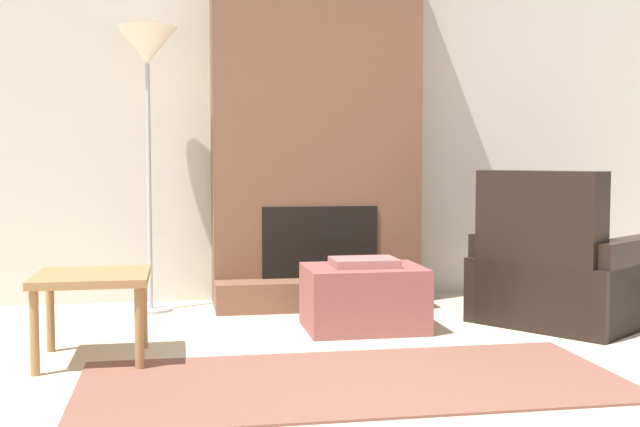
% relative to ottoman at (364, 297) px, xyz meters
% --- Properties ---
extents(wall_back, '(6.83, 0.06, 2.60)m').
position_rel_ottoman_xyz_m(wall_back, '(-0.12, 1.22, 1.10)').
color(wall_back, beige).
rests_on(wall_back, ground_plane).
extents(fireplace, '(1.48, 0.63, 2.60)m').
position_rel_ottoman_xyz_m(fireplace, '(-0.12, 0.98, 1.03)').
color(fireplace, brown).
rests_on(fireplace, ground_plane).
extents(ottoman, '(0.71, 0.54, 0.43)m').
position_rel_ottoman_xyz_m(ottoman, '(0.00, 0.00, 0.00)').
color(ottoman, '#8C4C47').
rests_on(ottoman, ground_plane).
extents(armchair, '(1.26, 1.28, 0.96)m').
position_rel_ottoman_xyz_m(armchair, '(1.24, -0.06, 0.09)').
color(armchair, black).
rests_on(armchair, ground_plane).
extents(side_table, '(0.57, 0.57, 0.45)m').
position_rel_ottoman_xyz_m(side_table, '(-1.54, -0.49, 0.19)').
color(side_table, '#9E7042').
rests_on(side_table, ground_plane).
extents(floor_lamp_left, '(0.40, 0.40, 1.91)m').
position_rel_ottoman_xyz_m(floor_lamp_left, '(-1.29, 0.84, 1.49)').
color(floor_lamp_left, '#ADADB2').
rests_on(floor_lamp_left, ground_plane).
extents(area_rug, '(2.50, 1.11, 0.01)m').
position_rel_ottoman_xyz_m(area_rug, '(-0.31, -1.11, -0.19)').
color(area_rug, brown).
rests_on(area_rug, ground_plane).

